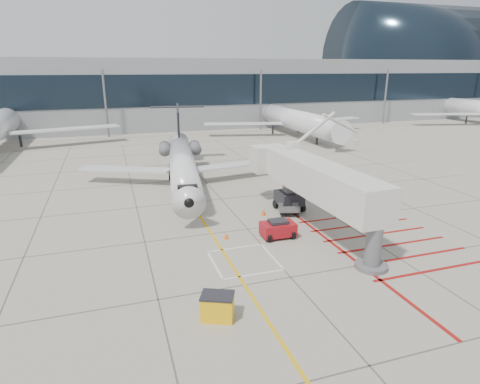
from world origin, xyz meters
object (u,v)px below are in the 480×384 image
object	(u,v)px
regional_jet	(183,156)
spill_bin	(218,306)
jet_bridge	(324,189)
pushback_tug	(278,228)

from	to	relation	value
regional_jet	spill_bin	distance (m)	22.41
jet_bridge	spill_bin	bearing A→B (deg)	-143.84
jet_bridge	pushback_tug	xyz separation A→B (m)	(-3.54, 0.28, -2.82)
pushback_tug	spill_bin	bearing A→B (deg)	-128.17
regional_jet	pushback_tug	bearing A→B (deg)	-63.23
regional_jet	spill_bin	xyz separation A→B (m)	(-2.34, -22.07, -3.10)
jet_bridge	spill_bin	distance (m)	13.65
regional_jet	jet_bridge	size ratio (longest dim) A/B	1.63
regional_jet	jet_bridge	distance (m)	16.06
regional_jet	spill_bin	bearing A→B (deg)	-88.08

